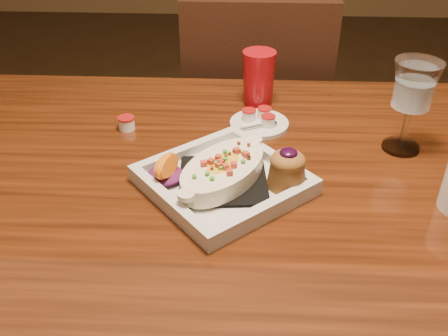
{
  "coord_description": "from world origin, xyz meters",
  "views": [
    {
      "loc": [
        -0.03,
        -0.72,
        1.27
      ],
      "look_at": [
        -0.06,
        0.01,
        0.77
      ],
      "focal_mm": 40.0,
      "sensor_mm": 36.0,
      "label": 1
    }
  ],
  "objects_px": {
    "table": "(258,224)",
    "chair_far": "(254,129)",
    "red_tumbler": "(259,78)",
    "saucer": "(259,122)",
    "plate": "(230,175)",
    "goblet": "(414,90)"
  },
  "relations": [
    {
      "from": "table",
      "to": "plate",
      "type": "relative_size",
      "value": 4.41
    },
    {
      "from": "plate",
      "to": "chair_far",
      "type": "bearing_deg",
      "value": 44.92
    },
    {
      "from": "saucer",
      "to": "table",
      "type": "bearing_deg",
      "value": -90.16
    },
    {
      "from": "table",
      "to": "chair_far",
      "type": "bearing_deg",
      "value": 90.0
    },
    {
      "from": "chair_far",
      "to": "red_tumbler",
      "type": "relative_size",
      "value": 7.49
    },
    {
      "from": "saucer",
      "to": "goblet",
      "type": "bearing_deg",
      "value": -15.9
    },
    {
      "from": "plate",
      "to": "red_tumbler",
      "type": "height_order",
      "value": "red_tumbler"
    },
    {
      "from": "chair_far",
      "to": "plate",
      "type": "relative_size",
      "value": 2.73
    },
    {
      "from": "table",
      "to": "red_tumbler",
      "type": "xyz_separation_m",
      "value": [
        -0.0,
        0.32,
        0.16
      ]
    },
    {
      "from": "chair_far",
      "to": "saucer",
      "type": "xyz_separation_m",
      "value": [
        0.0,
        -0.42,
        0.25
      ]
    },
    {
      "from": "plate",
      "to": "table",
      "type": "bearing_deg",
      "value": -22.89
    },
    {
      "from": "table",
      "to": "saucer",
      "type": "xyz_separation_m",
      "value": [
        0.0,
        0.21,
        0.11
      ]
    },
    {
      "from": "table",
      "to": "red_tumbler",
      "type": "height_order",
      "value": "red_tumbler"
    },
    {
      "from": "plate",
      "to": "goblet",
      "type": "relative_size",
      "value": 1.88
    },
    {
      "from": "chair_far",
      "to": "saucer",
      "type": "distance_m",
      "value": 0.49
    },
    {
      "from": "chair_far",
      "to": "saucer",
      "type": "height_order",
      "value": "chair_far"
    },
    {
      "from": "table",
      "to": "chair_far",
      "type": "relative_size",
      "value": 1.61
    },
    {
      "from": "plate",
      "to": "goblet",
      "type": "height_order",
      "value": "goblet"
    },
    {
      "from": "goblet",
      "to": "red_tumbler",
      "type": "distance_m",
      "value": 0.34
    },
    {
      "from": "red_tumbler",
      "to": "plate",
      "type": "bearing_deg",
      "value": -98.72
    },
    {
      "from": "plate",
      "to": "saucer",
      "type": "height_order",
      "value": "plate"
    },
    {
      "from": "chair_far",
      "to": "red_tumbler",
      "type": "height_order",
      "value": "chair_far"
    }
  ]
}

